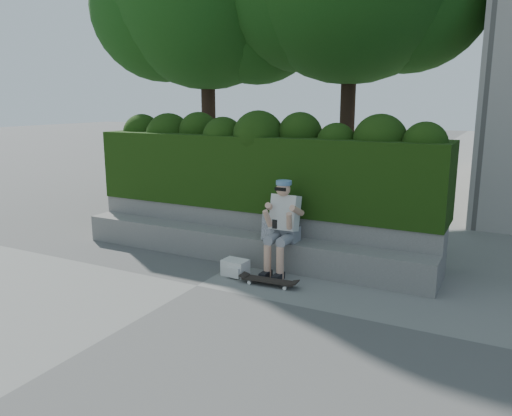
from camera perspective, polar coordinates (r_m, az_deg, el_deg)
The scene contains 8 objects.
ground at distance 7.04m, azimuth -6.75°, elevation -8.80°, with size 80.00×80.00×0.00m, color slate.
bench_ledge at distance 7.97m, azimuth -1.72°, elevation -4.48°, with size 6.00×0.45×0.45m, color gray.
planter_wall at distance 8.33m, azimuth -0.13°, elevation -2.66°, with size 6.00×0.50×0.75m, color gray.
hedge at distance 8.34m, azimuth 0.59°, elevation 4.19°, with size 6.00×1.00×1.20m, color black.
person at distance 7.32m, azimuth 3.12°, elevation -1.73°, with size 0.40×0.76×1.38m.
skateboard at distance 6.99m, azimuth 1.48°, elevation -8.31°, with size 0.76×0.24×0.08m.
backpack_plaid at distance 7.51m, azimuth 1.81°, elevation -2.15°, with size 0.28×0.15×0.40m, color silver.
backpack_ground at distance 7.36m, azimuth -2.37°, elevation -6.81°, with size 0.36×0.25×0.23m, color silver.
Camera 1 is at (3.75, -5.40, 2.52)m, focal length 35.00 mm.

